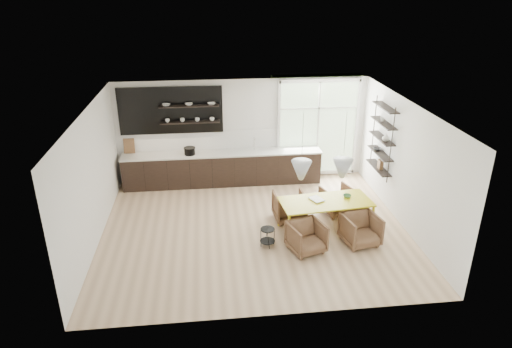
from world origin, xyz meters
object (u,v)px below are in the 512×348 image
armchair_back_right (337,200)px  wire_stool (268,235)px  armchair_back_left (289,206)px  dining_table (326,203)px  armchair_front_right (361,229)px  armchair_front_left (306,237)px

armchair_back_right → wire_stool: bearing=17.5°
armchair_back_left → armchair_back_right: size_ratio=1.02×
dining_table → armchair_back_right: dining_table is taller
armchair_front_right → dining_table: bearing=123.0°
armchair_front_right → wire_stool: bearing=165.0°
armchair_front_right → wire_stool: 2.04m
armchair_back_left → armchair_front_left: bearing=91.1°
armchair_front_right → armchair_back_right: bearing=82.5°
armchair_back_right → armchair_front_left: (-1.14, -1.63, -0.01)m
armchair_back_right → armchair_front_right: armchair_front_right is taller
armchair_back_right → wire_stool: armchair_back_right is taller
armchair_back_left → wire_stool: 1.33m
dining_table → armchair_back_right: bearing=51.0°
armchair_front_left → dining_table: bearing=35.3°
wire_stool → armchair_back_left: bearing=58.8°
wire_stool → armchair_front_right: bearing=-3.5°
dining_table → armchair_front_right: size_ratio=2.83×
armchair_back_left → armchair_back_right: (1.25, 0.21, -0.01)m
dining_table → armchair_front_right: dining_table is taller
armchair_front_right → wire_stool: armchair_front_right is taller
dining_table → armchair_front_right: (0.64, -0.65, -0.35)m
armchair_back_left → armchair_front_right: 1.85m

